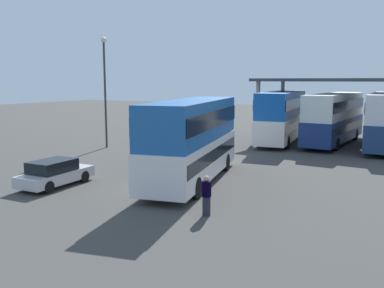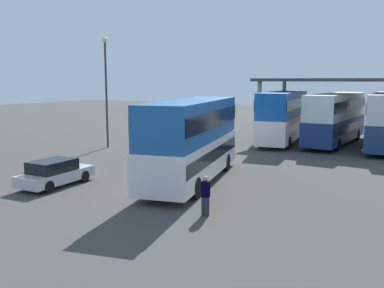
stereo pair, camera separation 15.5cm
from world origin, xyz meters
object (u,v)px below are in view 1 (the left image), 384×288
double_decker_main (192,137)px  double_decker_near_canopy (282,115)px  lamppost_tall (105,80)px  parked_hatchback (55,173)px  double_decker_mid_row (334,117)px  pedestrian_waiting (206,196)px

double_decker_main → double_decker_near_canopy: double_decker_near_canopy is taller
lamppost_tall → parked_hatchback: bearing=-60.8°
double_decker_main → lamppost_tall: (-11.57, 6.51, 2.99)m
double_decker_main → parked_hatchback: (-5.49, -4.35, -1.67)m
double_decker_mid_row → double_decker_near_canopy: bearing=109.9°
double_decker_near_canopy → parked_hatchback: bearing=158.8°
double_decker_near_canopy → pedestrian_waiting: (3.77, -20.76, -1.57)m
double_decker_main → parked_hatchback: size_ratio=2.54×
double_decker_mid_row → parked_hatchback: bearing=159.6°
double_decker_near_canopy → lamppost_tall: size_ratio=1.23×
double_decker_main → double_decker_mid_row: double_decker_main is taller
double_decker_near_canopy → lamppost_tall: bearing=123.4°
double_decker_main → double_decker_near_canopy: bearing=-11.5°
lamppost_tall → double_decker_near_canopy: bearing=40.5°
double_decker_main → double_decker_near_canopy: 16.05m
double_decker_mid_row → double_decker_main: bearing=170.6°
double_decker_main → pedestrian_waiting: double_decker_main is taller
double_decker_near_canopy → double_decker_mid_row: bearing=-79.8°
double_decker_near_canopy → lamppost_tall: 14.98m
double_decker_main → pedestrian_waiting: bearing=-157.5°
parked_hatchback → pedestrian_waiting: pedestrian_waiting is taller
double_decker_near_canopy → lamppost_tall: (-11.16, -9.54, 2.97)m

